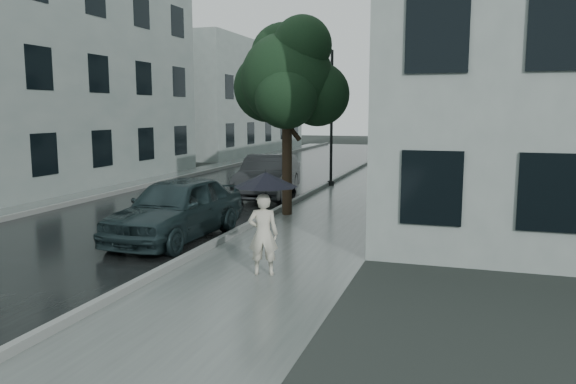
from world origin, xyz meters
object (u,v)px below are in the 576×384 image
(street_tree, at_px, (288,78))
(pedestrian, at_px, (263,234))
(car_near, at_px, (177,208))
(lamp_post, at_px, (328,108))
(car_far, at_px, (268,176))

(street_tree, bearing_deg, pedestrian, -76.67)
(street_tree, relative_size, car_near, 1.29)
(lamp_post, bearing_deg, car_far, -124.76)
(car_near, height_order, car_far, car_near)
(street_tree, bearing_deg, car_near, -110.78)
(car_far, bearing_deg, street_tree, -67.26)
(pedestrian, relative_size, car_near, 0.35)
(lamp_post, bearing_deg, car_near, -111.97)
(car_near, distance_m, car_far, 7.07)
(street_tree, distance_m, car_far, 4.75)
(pedestrian, height_order, lamp_post, lamp_post)
(lamp_post, height_order, car_near, lamp_post)
(car_far, bearing_deg, car_near, -95.96)
(street_tree, height_order, car_far, street_tree)
(lamp_post, bearing_deg, pedestrian, -97.65)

